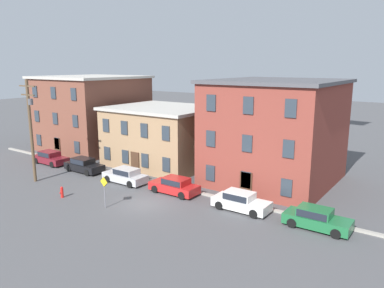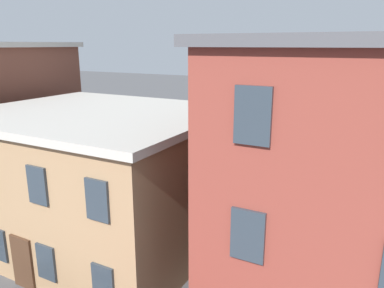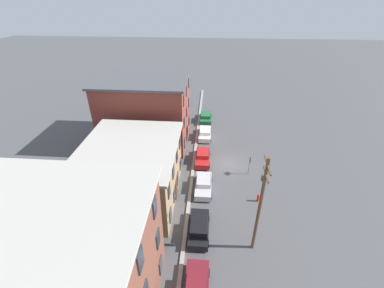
{
  "view_description": "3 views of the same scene",
  "coord_description": "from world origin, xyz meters",
  "px_view_note": "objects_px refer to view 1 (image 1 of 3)",
  "views": [
    {
      "loc": [
        19.38,
        -20.9,
        10.92
      ],
      "look_at": [
        1.42,
        4.57,
        4.28
      ],
      "focal_mm": 35.0,
      "sensor_mm": 36.0,
      "label": 1
    },
    {
      "loc": [
        5.25,
        -2.28,
        9.34
      ],
      "look_at": [
        2.0,
        3.79,
        7.5
      ],
      "focal_mm": 35.0,
      "sensor_mm": 36.0,
      "label": 2
    },
    {
      "loc": [
        -27.62,
        2.64,
        19.69
      ],
      "look_at": [
        -0.71,
        4.69,
        3.29
      ],
      "focal_mm": 24.0,
      "sensor_mm": 36.0,
      "label": 3
    }
  ],
  "objects_px": {
    "car_silver": "(126,175)",
    "car_white": "(241,201)",
    "car_black": "(84,165)",
    "car_red": "(175,185)",
    "caution_sign": "(104,187)",
    "fire_hydrant": "(62,192)",
    "car_green": "(316,218)",
    "utility_pole": "(31,126)",
    "car_maroon": "(50,157)"
  },
  "relations": [
    {
      "from": "car_silver",
      "to": "car_white",
      "type": "bearing_deg",
      "value": 1.09
    },
    {
      "from": "car_black",
      "to": "car_white",
      "type": "bearing_deg",
      "value": 0.12
    },
    {
      "from": "car_black",
      "to": "car_red",
      "type": "height_order",
      "value": "same"
    },
    {
      "from": "caution_sign",
      "to": "car_red",
      "type": "bearing_deg",
      "value": 67.45
    },
    {
      "from": "car_white",
      "to": "fire_hydrant",
      "type": "distance_m",
      "value": 14.84
    },
    {
      "from": "car_black",
      "to": "caution_sign",
      "type": "bearing_deg",
      "value": -30.76
    },
    {
      "from": "car_silver",
      "to": "car_white",
      "type": "xyz_separation_m",
      "value": [
        12.0,
        0.23,
        0.0
      ]
    },
    {
      "from": "car_black",
      "to": "car_green",
      "type": "height_order",
      "value": "same"
    },
    {
      "from": "car_white",
      "to": "utility_pole",
      "type": "height_order",
      "value": "utility_pole"
    },
    {
      "from": "car_red",
      "to": "car_green",
      "type": "xyz_separation_m",
      "value": [
        12.15,
        -0.02,
        0.0
      ]
    },
    {
      "from": "car_maroon",
      "to": "car_black",
      "type": "relative_size",
      "value": 1.0
    },
    {
      "from": "car_maroon",
      "to": "car_silver",
      "type": "xyz_separation_m",
      "value": [
        11.85,
        -0.08,
        0.0
      ]
    },
    {
      "from": "car_green",
      "to": "caution_sign",
      "type": "bearing_deg",
      "value": -158.48
    },
    {
      "from": "car_red",
      "to": "car_white",
      "type": "relative_size",
      "value": 1.0
    },
    {
      "from": "car_silver",
      "to": "fire_hydrant",
      "type": "height_order",
      "value": "car_silver"
    },
    {
      "from": "fire_hydrant",
      "to": "car_red",
      "type": "bearing_deg",
      "value": 41.4
    },
    {
      "from": "fire_hydrant",
      "to": "caution_sign",
      "type": "bearing_deg",
      "value": 6.07
    },
    {
      "from": "car_silver",
      "to": "car_red",
      "type": "relative_size",
      "value": 1.0
    },
    {
      "from": "caution_sign",
      "to": "utility_pole",
      "type": "distance_m",
      "value": 11.22
    },
    {
      "from": "car_black",
      "to": "car_green",
      "type": "bearing_deg",
      "value": 0.25
    },
    {
      "from": "caution_sign",
      "to": "car_silver",
      "type": "bearing_deg",
      "value": 120.55
    },
    {
      "from": "car_white",
      "to": "utility_pole",
      "type": "relative_size",
      "value": 0.46
    },
    {
      "from": "caution_sign",
      "to": "utility_pole",
      "type": "relative_size",
      "value": 0.26
    },
    {
      "from": "car_maroon",
      "to": "car_white",
      "type": "relative_size",
      "value": 1.0
    },
    {
      "from": "car_maroon",
      "to": "car_black",
      "type": "height_order",
      "value": "same"
    },
    {
      "from": "fire_hydrant",
      "to": "car_silver",
      "type": "bearing_deg",
      "value": 75.89
    },
    {
      "from": "car_maroon",
      "to": "car_white",
      "type": "xyz_separation_m",
      "value": [
        23.86,
        0.15,
        0.0
      ]
    },
    {
      "from": "car_red",
      "to": "utility_pole",
      "type": "relative_size",
      "value": 0.46
    },
    {
      "from": "car_silver",
      "to": "car_white",
      "type": "relative_size",
      "value": 1.0
    },
    {
      "from": "car_red",
      "to": "caution_sign",
      "type": "height_order",
      "value": "caution_sign"
    },
    {
      "from": "car_silver",
      "to": "utility_pole",
      "type": "height_order",
      "value": "utility_pole"
    },
    {
      "from": "car_maroon",
      "to": "car_silver",
      "type": "height_order",
      "value": "same"
    },
    {
      "from": "car_black",
      "to": "car_red",
      "type": "xyz_separation_m",
      "value": [
        11.84,
        0.12,
        0.0
      ]
    },
    {
      "from": "fire_hydrant",
      "to": "utility_pole",
      "type": "bearing_deg",
      "value": 167.52
    },
    {
      "from": "car_green",
      "to": "utility_pole",
      "type": "bearing_deg",
      "value": -168.88
    },
    {
      "from": "utility_pole",
      "to": "car_white",
      "type": "bearing_deg",
      "value": 14.12
    },
    {
      "from": "car_red",
      "to": "fire_hydrant",
      "type": "bearing_deg",
      "value": -138.6
    },
    {
      "from": "car_silver",
      "to": "car_green",
      "type": "bearing_deg",
      "value": 0.94
    },
    {
      "from": "car_black",
      "to": "utility_pole",
      "type": "relative_size",
      "value": 0.46
    },
    {
      "from": "car_white",
      "to": "utility_pole",
      "type": "distance_m",
      "value": 20.49
    },
    {
      "from": "car_white",
      "to": "car_red",
      "type": "bearing_deg",
      "value": 179.26
    },
    {
      "from": "car_maroon",
      "to": "utility_pole",
      "type": "height_order",
      "value": "utility_pole"
    },
    {
      "from": "car_maroon",
      "to": "car_black",
      "type": "bearing_deg",
      "value": 1.14
    },
    {
      "from": "car_white",
      "to": "caution_sign",
      "type": "height_order",
      "value": "caution_sign"
    },
    {
      "from": "utility_pole",
      "to": "car_black",
      "type": "bearing_deg",
      "value": 77.05
    },
    {
      "from": "car_red",
      "to": "car_white",
      "type": "bearing_deg",
      "value": -0.74
    },
    {
      "from": "car_maroon",
      "to": "car_white",
      "type": "bearing_deg",
      "value": 0.36
    },
    {
      "from": "car_black",
      "to": "car_white",
      "type": "distance_m",
      "value": 18.25
    },
    {
      "from": "car_silver",
      "to": "car_maroon",
      "type": "bearing_deg",
      "value": 179.63
    },
    {
      "from": "car_maroon",
      "to": "fire_hydrant",
      "type": "xyz_separation_m",
      "value": [
        10.36,
        -6.01,
        -0.27
      ]
    }
  ]
}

